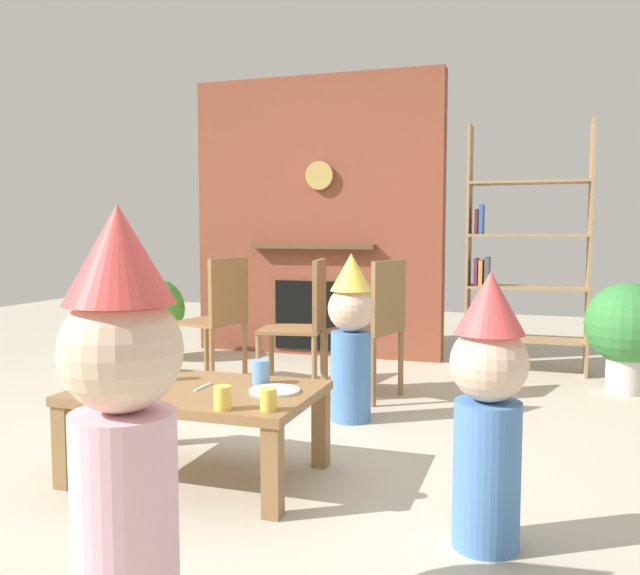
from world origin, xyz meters
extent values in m
plane|color=#BCB29E|center=(0.00, 0.00, 0.00)|extent=(12.00, 12.00, 0.00)
cube|color=brown|center=(-0.60, 2.60, 1.20)|extent=(2.20, 0.18, 2.40)
cube|color=black|center=(-0.60, 2.50, 0.35)|extent=(0.70, 0.02, 0.60)
cube|color=brown|center=(-0.60, 2.46, 0.95)|extent=(1.10, 0.10, 0.04)
cylinder|color=tan|center=(-0.54, 2.48, 1.55)|extent=(0.24, 0.04, 0.24)
cube|color=#9E7A51|center=(0.72, 2.40, 0.95)|extent=(0.02, 0.28, 1.90)
cube|color=#9E7A51|center=(1.60, 2.40, 0.95)|extent=(0.02, 0.28, 1.90)
cube|color=#9E7A51|center=(1.16, 2.40, 0.25)|extent=(0.86, 0.28, 0.02)
cube|color=#9E7A51|center=(1.16, 2.40, 0.65)|extent=(0.86, 0.28, 0.02)
cube|color=#9E7A51|center=(1.16, 2.40, 1.05)|extent=(0.86, 0.28, 0.02)
cube|color=#9E7A51|center=(1.16, 2.40, 1.45)|extent=(0.86, 0.28, 0.02)
cube|color=#B23333|center=(0.78, 2.40, 0.35)|extent=(0.03, 0.20, 0.18)
cube|color=#3359A5|center=(0.83, 2.40, 0.39)|extent=(0.03, 0.20, 0.26)
cube|color=#3F8C4C|center=(0.88, 2.40, 0.34)|extent=(0.03, 0.20, 0.17)
cube|color=gold|center=(0.92, 2.40, 0.34)|extent=(0.04, 0.20, 0.16)
cube|color=#8C4C99|center=(0.78, 2.40, 0.77)|extent=(0.03, 0.20, 0.21)
cube|color=#D87F3F|center=(0.82, 2.40, 0.76)|extent=(0.03, 0.20, 0.20)
cube|color=#4C4C51|center=(0.87, 2.40, 0.77)|extent=(0.03, 0.20, 0.22)
cube|color=#B23333|center=(0.78, 2.40, 1.16)|extent=(0.02, 0.20, 0.19)
cube|color=#3359A5|center=(0.81, 2.40, 1.17)|extent=(0.03, 0.20, 0.23)
cube|color=olive|center=(-0.16, -0.38, 0.38)|extent=(1.04, 0.68, 0.04)
cube|color=olive|center=(-0.64, -0.67, 0.18)|extent=(0.07, 0.07, 0.36)
cube|color=olive|center=(0.31, -0.67, 0.18)|extent=(0.07, 0.07, 0.36)
cube|color=olive|center=(-0.64, -0.08, 0.18)|extent=(0.07, 0.07, 0.36)
cube|color=olive|center=(0.31, -0.08, 0.18)|extent=(0.07, 0.07, 0.36)
cylinder|color=#8CD18C|center=(-0.49, -0.12, 0.44)|extent=(0.07, 0.07, 0.09)
cylinder|color=#F2CC4C|center=(0.10, -0.66, 0.44)|extent=(0.07, 0.07, 0.09)
cylinder|color=#F2CC4C|center=(-0.38, -0.28, 0.45)|extent=(0.07, 0.07, 0.10)
cylinder|color=#669EE0|center=(0.07, -0.21, 0.45)|extent=(0.08, 0.08, 0.11)
cylinder|color=#F2CC4C|center=(0.28, -0.62, 0.44)|extent=(0.06, 0.06, 0.09)
cylinder|color=white|center=(-0.44, -0.57, 0.40)|extent=(0.16, 0.16, 0.01)
cylinder|color=white|center=(0.19, -0.33, 0.40)|extent=(0.22, 0.22, 0.01)
cone|color=pink|center=(-0.56, -0.36, 0.44)|extent=(0.10, 0.10, 0.08)
cube|color=silver|center=(-0.14, -0.36, 0.40)|extent=(0.02, 0.15, 0.01)
cylinder|color=#EAB2C6|center=(0.23, -1.50, 0.31)|extent=(0.28, 0.28, 0.62)
sphere|color=beige|center=(0.23, -1.50, 0.78)|extent=(0.32, 0.32, 0.32)
cone|color=#EA4C4C|center=(0.23, -1.50, 1.03)|extent=(0.29, 0.29, 0.26)
cylinder|color=#4C7FC6|center=(1.10, -0.66, 0.26)|extent=(0.23, 0.23, 0.51)
sphere|color=beige|center=(1.10, -0.66, 0.64)|extent=(0.26, 0.26, 0.26)
cone|color=#EA4C4C|center=(1.10, -0.66, 0.85)|extent=(0.24, 0.24, 0.21)
cylinder|color=#4C7FC6|center=(0.24, 0.68, 0.26)|extent=(0.23, 0.23, 0.51)
sphere|color=beige|center=(0.24, 0.68, 0.65)|extent=(0.27, 0.27, 0.27)
cone|color=#F2D14C|center=(0.24, 0.68, 0.85)|extent=(0.24, 0.24, 0.21)
cube|color=olive|center=(-0.97, 1.26, 0.44)|extent=(0.48, 0.48, 0.02)
cube|color=olive|center=(-0.78, 1.22, 0.68)|extent=(0.12, 0.40, 0.45)
cylinder|color=olive|center=(-1.10, 1.48, 0.21)|extent=(0.04, 0.04, 0.43)
cylinder|color=olive|center=(-1.18, 1.13, 0.21)|extent=(0.04, 0.04, 0.43)
cylinder|color=olive|center=(-0.75, 1.40, 0.21)|extent=(0.04, 0.04, 0.43)
cylinder|color=olive|center=(-0.83, 1.05, 0.21)|extent=(0.04, 0.04, 0.43)
cube|color=olive|center=(-0.28, 1.12, 0.44)|extent=(0.46, 0.46, 0.02)
cube|color=olive|center=(-0.10, 1.15, 0.68)|extent=(0.09, 0.40, 0.45)
cylinder|color=olive|center=(-0.49, 1.27, 0.21)|extent=(0.04, 0.04, 0.43)
cylinder|color=olive|center=(-0.43, 0.91, 0.21)|extent=(0.04, 0.04, 0.43)
cylinder|color=olive|center=(-0.13, 1.33, 0.21)|extent=(0.04, 0.04, 0.43)
cylinder|color=olive|center=(-0.08, 0.97, 0.21)|extent=(0.04, 0.04, 0.43)
cube|color=olive|center=(0.17, 1.23, 0.44)|extent=(0.50, 0.50, 0.02)
cube|color=olive|center=(0.35, 1.18, 0.68)|extent=(0.14, 0.39, 0.45)
cylinder|color=olive|center=(0.05, 1.46, 0.21)|extent=(0.04, 0.04, 0.43)
cylinder|color=olive|center=(-0.05, 1.11, 0.21)|extent=(0.04, 0.04, 0.43)
cylinder|color=olive|center=(0.40, 1.36, 0.21)|extent=(0.04, 0.04, 0.43)
cylinder|color=olive|center=(0.30, 1.01, 0.21)|extent=(0.04, 0.04, 0.43)
cylinder|color=beige|center=(1.82, 1.89, 0.12)|extent=(0.24, 0.24, 0.24)
sphere|color=#37843B|center=(1.82, 1.89, 0.47)|extent=(0.54, 0.54, 0.54)
cylinder|color=#9E5B42|center=(-1.84, 1.94, 0.10)|extent=(0.21, 0.21, 0.21)
sphere|color=green|center=(-1.84, 1.94, 0.43)|extent=(0.52, 0.52, 0.52)
camera|label=1|loc=(1.25, -2.96, 1.09)|focal=37.62mm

